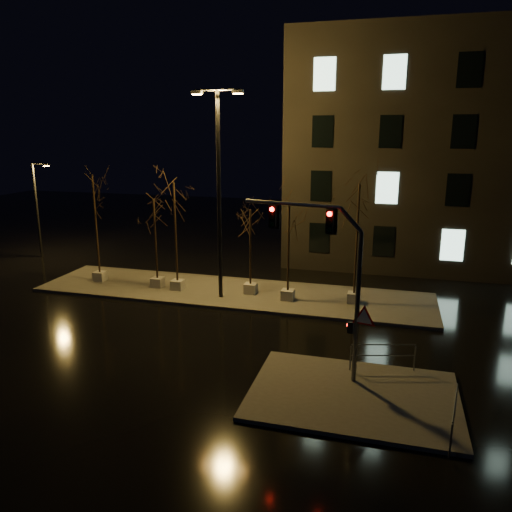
% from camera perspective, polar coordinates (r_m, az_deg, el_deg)
% --- Properties ---
extents(ground, '(90.00, 90.00, 0.00)m').
position_cam_1_polar(ground, '(22.74, -7.62, -8.92)').
color(ground, black).
rests_on(ground, ground).
extents(median, '(22.00, 5.00, 0.15)m').
position_cam_1_polar(median, '(27.96, -2.84, -4.18)').
color(median, '#494642').
rests_on(median, ground).
extents(sidewalk_corner, '(7.00, 5.00, 0.15)m').
position_cam_1_polar(sidewalk_corner, '(18.01, 11.04, -15.35)').
color(sidewalk_corner, '#494642').
rests_on(sidewalk_corner, ground).
extents(building, '(25.00, 12.00, 15.00)m').
position_cam_1_polar(building, '(37.64, 24.45, 10.84)').
color(building, black).
rests_on(building, ground).
extents(tree_0, '(1.80, 1.80, 6.45)m').
position_cam_1_polar(tree_0, '(30.26, -18.03, 6.21)').
color(tree_0, '#A4A199').
rests_on(tree_0, median).
extents(tree_1, '(1.80, 1.80, 5.20)m').
position_cam_1_polar(tree_1, '(28.29, -11.53, 4.17)').
color(tree_1, '#A4A199').
rests_on(tree_1, median).
extents(tree_2, '(1.80, 1.80, 6.21)m').
position_cam_1_polar(tree_2, '(27.49, -9.30, 5.60)').
color(tree_2, '#A4A199').
rests_on(tree_2, median).
extents(tree_3, '(1.80, 1.80, 4.79)m').
position_cam_1_polar(tree_3, '(26.68, -0.65, 3.17)').
color(tree_3, '#A4A199').
rests_on(tree_3, median).
extents(tree_4, '(1.80, 1.80, 5.20)m').
position_cam_1_polar(tree_4, '(25.57, 3.77, 3.38)').
color(tree_4, '#A4A199').
rests_on(tree_4, median).
extents(tree_5, '(1.80, 1.80, 6.31)m').
position_cam_1_polar(tree_5, '(25.41, 11.60, 4.98)').
color(tree_5, '#A4A199').
rests_on(tree_5, median).
extents(traffic_signal_mast, '(5.02, 1.23, 6.26)m').
position_cam_1_polar(traffic_signal_mast, '(17.56, 8.53, -1.19)').
color(traffic_signal_mast, '#54575C').
rests_on(traffic_signal_mast, sidewalk_corner).
extents(streetlight_main, '(2.66, 0.33, 10.70)m').
position_cam_1_polar(streetlight_main, '(25.78, -4.28, 8.46)').
color(streetlight_main, black).
rests_on(streetlight_main, median).
extents(streetlight_far, '(1.31, 0.39, 6.68)m').
position_cam_1_polar(streetlight_far, '(38.57, -23.66, 5.24)').
color(streetlight_far, black).
rests_on(streetlight_far, ground).
extents(guard_rail_a, '(2.36, 0.68, 1.05)m').
position_cam_1_polar(guard_rail_a, '(19.43, 14.30, -10.72)').
color(guard_rail_a, '#54575C').
rests_on(guard_rail_a, sidewalk_corner).
extents(guard_rail_b, '(0.42, 2.32, 1.11)m').
position_cam_1_polar(guard_rail_b, '(16.27, 21.69, -16.38)').
color(guard_rail_b, '#54575C').
rests_on(guard_rail_b, sidewalk_corner).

